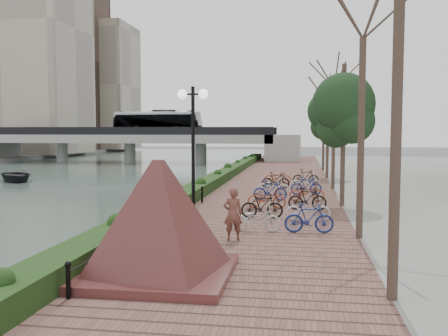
% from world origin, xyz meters
% --- Properties ---
extents(ground, '(220.00, 220.00, 0.00)m').
position_xyz_m(ground, '(0.00, 0.00, 0.00)').
color(ground, '#59595B').
rests_on(ground, ground).
extents(river_water, '(30.00, 130.00, 0.02)m').
position_xyz_m(river_water, '(-15.00, 25.00, 0.01)').
color(river_water, '#4F6258').
rests_on(river_water, ground).
extents(promenade, '(8.00, 75.00, 0.50)m').
position_xyz_m(promenade, '(4.00, 17.50, 0.25)').
color(promenade, brown).
rests_on(promenade, ground).
extents(hedge, '(1.10, 56.00, 0.60)m').
position_xyz_m(hedge, '(0.60, 20.00, 0.80)').
color(hedge, '#163A15').
rests_on(hedge, promenade).
extents(chain_fence, '(0.10, 14.10, 0.70)m').
position_xyz_m(chain_fence, '(1.40, 2.00, 0.85)').
color(chain_fence, black).
rests_on(chain_fence, promenade).
extents(granite_monument, '(5.26, 5.26, 2.79)m').
position_xyz_m(granite_monument, '(2.82, -3.21, 1.91)').
color(granite_monument, '#4D2421').
rests_on(granite_monument, promenade).
extents(lamppost, '(1.02, 0.32, 4.90)m').
position_xyz_m(lamppost, '(2.61, 1.54, 4.03)').
color(lamppost, black).
rests_on(lamppost, promenade).
extents(motorcycle, '(0.82, 1.81, 1.09)m').
position_xyz_m(motorcycle, '(2.52, -0.97, 1.04)').
color(motorcycle, black).
rests_on(motorcycle, promenade).
extents(pedestrian, '(0.70, 0.55, 1.68)m').
position_xyz_m(pedestrian, '(4.00, 1.01, 1.34)').
color(pedestrian, brown).
rests_on(pedestrian, promenade).
extents(bicycle_parking, '(2.40, 17.32, 1.00)m').
position_xyz_m(bicycle_parking, '(5.49, 10.16, 0.97)').
color(bicycle_parking, silver).
rests_on(bicycle_parking, promenade).
extents(street_trees, '(3.20, 37.12, 6.80)m').
position_xyz_m(street_trees, '(8.00, 12.68, 3.69)').
color(street_trees, '#3C2A23').
rests_on(street_trees, promenade).
extents(bridge, '(36.00, 10.77, 6.50)m').
position_xyz_m(bridge, '(-14.25, 45.00, 3.37)').
color(bridge, gray).
rests_on(bridge, ground).
extents(boat, '(5.32, 5.42, 0.92)m').
position_xyz_m(boat, '(-15.96, 21.32, 0.48)').
color(boat, black).
rests_on(boat, river_water).
extents(far_buildings, '(35.00, 38.00, 38.00)m').
position_xyz_m(far_buildings, '(-41.66, 65.91, 16.12)').
color(far_buildings, '#A99F8C').
rests_on(far_buildings, far_bank).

